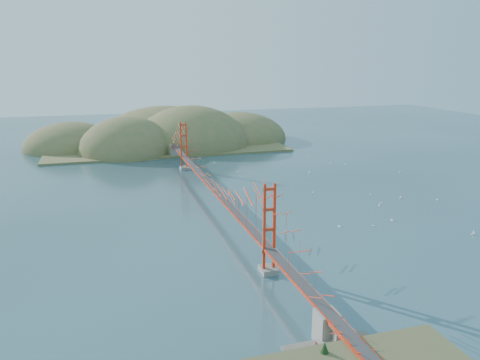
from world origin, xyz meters
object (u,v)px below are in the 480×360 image
object	(u,v)px
bridge	(212,168)
sailboat_0	(313,192)
sailboat_1	(381,203)
fort	(339,347)
sailboat_2	(473,234)

from	to	relation	value
bridge	sailboat_0	world-z (taller)	bridge
bridge	sailboat_1	bearing A→B (deg)	-16.11
sailboat_0	sailboat_1	world-z (taller)	sailboat_1
sailboat_1	sailboat_0	bearing A→B (deg)	130.83
fort	sailboat_0	bearing A→B (deg)	67.13
fort	sailboat_2	bearing A→B (deg)	31.44
sailboat_2	sailboat_1	world-z (taller)	sailboat_2
bridge	fort	world-z (taller)	bridge
bridge	sailboat_2	distance (m)	44.61
sailboat_2	sailboat_1	xyz separation A→B (m)	(-4.56, 18.09, -0.00)
sailboat_0	sailboat_2	bearing A→B (deg)	-64.53
bridge	sailboat_1	world-z (taller)	bridge
bridge	sailboat_0	size ratio (longest dim) A/B	146.25
sailboat_1	fort	bearing A→B (deg)	-127.41
sailboat_0	sailboat_1	bearing A→B (deg)	-49.17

